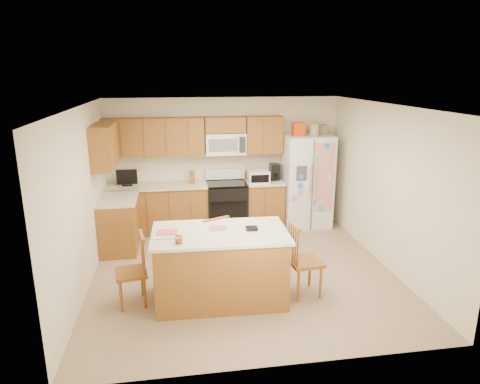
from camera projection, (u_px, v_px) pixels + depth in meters
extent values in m
plane|color=#8E6A51|center=(243.00, 271.00, 6.59)|extent=(4.50, 4.50, 0.00)
cube|color=beige|center=(224.00, 162.00, 8.39)|extent=(4.50, 0.10, 2.50)
cube|color=beige|center=(280.00, 255.00, 4.11)|extent=(4.50, 0.10, 2.50)
cube|color=beige|center=(83.00, 200.00, 5.92)|extent=(0.10, 4.50, 2.50)
cube|color=beige|center=(386.00, 187.00, 6.59)|extent=(0.10, 4.50, 2.50)
cube|color=white|center=(243.00, 106.00, 5.92)|extent=(4.50, 4.50, 0.04)
cube|color=brown|center=(158.00, 209.00, 8.13)|extent=(1.87, 0.60, 0.88)
cube|color=brown|center=(264.00, 204.00, 8.44)|extent=(0.72, 0.60, 0.88)
cube|color=brown|center=(119.00, 225.00, 7.30)|extent=(0.60, 0.95, 0.88)
cube|color=beige|center=(157.00, 186.00, 8.00)|extent=(1.87, 0.64, 0.04)
cube|color=beige|center=(264.00, 182.00, 8.30)|extent=(0.72, 0.64, 0.04)
cube|color=beige|center=(118.00, 199.00, 7.18)|extent=(0.64, 0.95, 0.04)
cube|color=brown|center=(154.00, 137.00, 7.89)|extent=(1.85, 0.33, 0.70)
cube|color=brown|center=(264.00, 135.00, 8.20)|extent=(0.70, 0.33, 0.70)
cube|color=brown|center=(225.00, 125.00, 8.03)|extent=(0.76, 0.33, 0.29)
cube|color=brown|center=(104.00, 146.00, 6.91)|extent=(0.33, 0.95, 0.70)
cube|color=brown|center=(121.00, 139.00, 7.64)|extent=(0.02, 0.01, 0.66)
cube|color=brown|center=(125.00, 216.00, 7.75)|extent=(0.02, 0.01, 0.84)
cube|color=brown|center=(144.00, 139.00, 7.70)|extent=(0.02, 0.01, 0.66)
cube|color=brown|center=(147.00, 215.00, 7.81)|extent=(0.02, 0.01, 0.84)
cube|color=brown|center=(166.00, 138.00, 7.76)|extent=(0.02, 0.01, 0.66)
cube|color=brown|center=(169.00, 214.00, 7.87)|extent=(0.02, 0.01, 0.84)
cube|color=brown|center=(188.00, 138.00, 7.82)|extent=(0.01, 0.01, 0.66)
cube|color=brown|center=(191.00, 213.00, 7.93)|extent=(0.01, 0.01, 0.84)
cube|color=brown|center=(263.00, 136.00, 8.03)|extent=(0.01, 0.01, 0.66)
cube|color=brown|center=(265.00, 209.00, 8.14)|extent=(0.01, 0.01, 0.84)
cube|color=white|center=(225.00, 144.00, 8.11)|extent=(0.76, 0.38, 0.40)
cube|color=slate|center=(223.00, 145.00, 7.91)|extent=(0.54, 0.01, 0.24)
cube|color=#262626|center=(242.00, 145.00, 7.96)|extent=(0.12, 0.01, 0.30)
cube|color=brown|center=(192.00, 178.00, 8.07)|extent=(0.10, 0.14, 0.22)
cube|color=black|center=(127.00, 185.00, 7.94)|extent=(0.18, 0.12, 0.02)
cube|color=black|center=(127.00, 177.00, 7.89)|extent=(0.38, 0.03, 0.28)
cube|color=#BE0305|center=(255.00, 176.00, 8.34)|extent=(0.35, 0.22, 0.18)
cube|color=white|center=(259.00, 177.00, 8.11)|extent=(0.40, 0.28, 0.23)
cube|color=black|center=(260.00, 179.00, 7.98)|extent=(0.34, 0.01, 0.15)
cube|color=black|center=(275.00, 172.00, 8.35)|extent=(0.18, 0.22, 0.32)
cylinder|color=black|center=(275.00, 176.00, 8.30)|extent=(0.12, 0.12, 0.12)
cube|color=black|center=(227.00, 206.00, 8.31)|extent=(0.76, 0.64, 0.88)
cube|color=black|center=(229.00, 212.00, 8.00)|extent=(0.68, 0.01, 0.42)
cube|color=black|center=(226.00, 183.00, 8.18)|extent=(0.76, 0.64, 0.03)
cube|color=white|center=(225.00, 174.00, 8.40)|extent=(0.76, 0.10, 0.20)
cube|color=white|center=(306.00, 181.00, 8.37)|extent=(0.90, 0.75, 1.80)
cube|color=#4C4C4C|center=(312.00, 186.00, 8.00)|extent=(0.02, 0.01, 1.75)
cube|color=silver|center=(311.00, 179.00, 7.93)|extent=(0.02, 0.03, 0.55)
cube|color=silver|center=(316.00, 178.00, 7.95)|extent=(0.02, 0.03, 0.55)
cube|color=#3F3F44|center=(302.00, 173.00, 7.90)|extent=(0.20, 0.01, 0.28)
cube|color=#D84C59|center=(323.00, 178.00, 7.99)|extent=(0.42, 0.01, 1.30)
cube|color=#D94107|center=(298.00, 129.00, 8.06)|extent=(0.22, 0.22, 0.24)
cylinder|color=tan|center=(314.00, 130.00, 8.06)|extent=(0.18, 0.18, 0.22)
cube|color=#806E52|center=(321.00, 130.00, 8.22)|extent=(0.18, 0.20, 0.18)
cube|color=brown|center=(220.00, 267.00, 5.67)|extent=(1.70, 0.99, 0.92)
cube|color=beige|center=(220.00, 233.00, 5.54)|extent=(1.79, 1.08, 0.04)
cylinder|color=#D94107|center=(179.00, 241.00, 5.15)|extent=(0.08, 0.08, 0.06)
cylinder|color=white|center=(179.00, 240.00, 5.14)|extent=(0.09, 0.09, 0.09)
cube|color=#FFCCC4|center=(219.00, 226.00, 5.63)|extent=(0.20, 0.16, 0.07)
cube|color=black|center=(252.00, 228.00, 5.59)|extent=(0.15, 0.12, 0.04)
cube|color=white|center=(164.00, 236.00, 5.38)|extent=(0.31, 0.25, 0.01)
cube|color=#D84C4C|center=(167.00, 232.00, 5.46)|extent=(0.27, 0.21, 0.01)
cylinder|color=white|center=(197.00, 240.00, 5.23)|extent=(0.14, 0.05, 0.01)
cube|color=brown|center=(131.00, 273.00, 5.54)|extent=(0.46, 0.47, 0.04)
cylinder|color=brown|center=(120.00, 285.00, 5.71)|extent=(0.04, 0.04, 0.42)
cylinder|color=brown|center=(121.00, 297.00, 5.40)|extent=(0.04, 0.04, 0.42)
cylinder|color=brown|center=(142.00, 282.00, 5.80)|extent=(0.04, 0.04, 0.42)
cylinder|color=brown|center=(145.00, 293.00, 5.49)|extent=(0.04, 0.04, 0.42)
cylinder|color=brown|center=(142.00, 249.00, 5.66)|extent=(0.02, 0.02, 0.47)
cylinder|color=brown|center=(142.00, 251.00, 5.59)|extent=(0.02, 0.02, 0.47)
cylinder|color=brown|center=(143.00, 253.00, 5.52)|extent=(0.02, 0.02, 0.47)
cylinder|color=brown|center=(143.00, 255.00, 5.45)|extent=(0.02, 0.02, 0.47)
cylinder|color=brown|center=(144.00, 257.00, 5.39)|extent=(0.02, 0.02, 0.47)
cube|color=brown|center=(142.00, 236.00, 5.46)|extent=(0.10, 0.40, 0.05)
cube|color=brown|center=(211.00, 249.00, 6.27)|extent=(0.55, 0.54, 0.05)
cylinder|color=brown|center=(216.00, 258.00, 6.54)|extent=(0.04, 0.04, 0.43)
cylinder|color=brown|center=(196.00, 263.00, 6.36)|extent=(0.04, 0.04, 0.43)
cylinder|color=brown|center=(227.00, 265.00, 6.30)|extent=(0.04, 0.04, 0.43)
cylinder|color=brown|center=(206.00, 270.00, 6.12)|extent=(0.04, 0.04, 0.43)
cylinder|color=brown|center=(226.00, 234.00, 6.14)|extent=(0.02, 0.02, 0.48)
cylinder|color=brown|center=(221.00, 235.00, 6.10)|extent=(0.02, 0.02, 0.48)
cylinder|color=brown|center=(217.00, 236.00, 6.06)|extent=(0.02, 0.02, 0.48)
cylinder|color=brown|center=(212.00, 237.00, 6.02)|extent=(0.02, 0.02, 0.48)
cylinder|color=brown|center=(207.00, 238.00, 5.98)|extent=(0.02, 0.02, 0.48)
cube|color=brown|center=(216.00, 220.00, 5.99)|extent=(0.39, 0.20, 0.05)
cube|color=brown|center=(305.00, 262.00, 5.79)|extent=(0.46, 0.48, 0.05)
cylinder|color=brown|center=(321.00, 283.00, 5.73)|extent=(0.04, 0.04, 0.46)
cylinder|color=brown|center=(310.00, 271.00, 6.06)|extent=(0.04, 0.04, 0.46)
cylinder|color=brown|center=(298.00, 286.00, 5.65)|extent=(0.04, 0.04, 0.46)
cylinder|color=brown|center=(289.00, 274.00, 5.99)|extent=(0.04, 0.04, 0.46)
cylinder|color=brown|center=(298.00, 249.00, 5.52)|extent=(0.02, 0.02, 0.51)
cylinder|color=brown|center=(295.00, 246.00, 5.60)|extent=(0.02, 0.02, 0.51)
cylinder|color=brown|center=(293.00, 244.00, 5.67)|extent=(0.02, 0.02, 0.51)
cylinder|color=brown|center=(291.00, 242.00, 5.75)|extent=(0.02, 0.02, 0.51)
cylinder|color=brown|center=(289.00, 240.00, 5.82)|extent=(0.02, 0.02, 0.51)
cube|color=brown|center=(294.00, 226.00, 5.60)|extent=(0.08, 0.43, 0.05)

